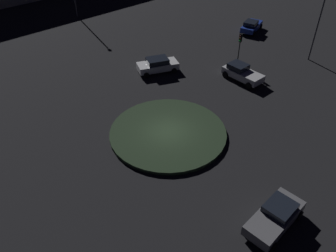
% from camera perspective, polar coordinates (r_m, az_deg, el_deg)
% --- Properties ---
extents(ground_plane, '(117.81, 117.81, 0.00)m').
position_cam_1_polar(ground_plane, '(28.59, 0.00, -1.33)').
color(ground_plane, black).
extents(roundabout_island, '(9.85, 9.85, 0.30)m').
position_cam_1_polar(roundabout_island, '(28.49, 0.00, -1.09)').
color(roundabout_island, '#263823').
rests_on(roundabout_island, ground_plane).
extents(car_white, '(4.61, 4.26, 1.56)m').
position_cam_1_polar(car_white, '(37.48, -1.77, 10.31)').
color(car_white, white).
rests_on(car_white, ground_plane).
extents(car_grey, '(4.72, 2.89, 1.50)m').
position_cam_1_polar(car_grey, '(22.62, 17.69, -14.34)').
color(car_grey, slate).
rests_on(car_grey, ground_plane).
extents(car_blue, '(4.27, 2.10, 1.55)m').
position_cam_1_polar(car_blue, '(49.26, 13.93, 16.12)').
color(car_blue, '#1E38A5').
rests_on(car_blue, ground_plane).
extents(car_silver, '(3.07, 4.67, 1.61)m').
position_cam_1_polar(car_silver, '(36.67, 12.38, 8.80)').
color(car_silver, silver).
rests_on(car_silver, ground_plane).
extents(traffic_light_east, '(0.36, 0.30, 3.72)m').
position_cam_1_polar(traffic_light_east, '(38.79, 12.06, 13.53)').
color(traffic_light_east, '#2D2D2D').
rests_on(traffic_light_east, ground_plane).
extents(streetlamp_east, '(0.51, 0.51, 8.78)m').
position_cam_1_polar(streetlamp_east, '(41.70, 24.51, 17.15)').
color(streetlamp_east, '#4C4C51').
rests_on(streetlamp_east, ground_plane).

